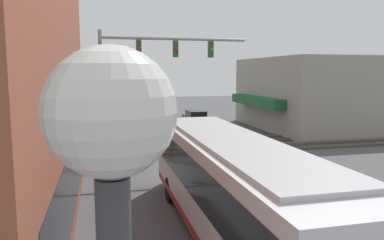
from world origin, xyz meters
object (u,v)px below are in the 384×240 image
at_px(pedestrian_at_crossing, 122,148).
at_px(pedestrian_near_bus, 261,189).
at_px(parked_car_red, 183,128).
at_px(crossing_signal, 119,122).
at_px(city_bus, 231,185).
at_px(parked_car_black, 196,118).

relative_size(pedestrian_at_crossing, pedestrian_near_bus, 0.99).
bearing_deg(parked_car_red, crossing_signal, 143.85).
bearing_deg(crossing_signal, pedestrian_near_bus, -154.21).
bearing_deg(city_bus, pedestrian_near_bus, -44.75).
relative_size(crossing_signal, pedestrian_near_bus, 2.11).
relative_size(city_bus, pedestrian_near_bus, 6.80).
xyz_separation_m(crossing_signal, pedestrian_at_crossing, (-0.61, -0.08, -1.38)).
bearing_deg(pedestrian_near_bus, city_bus, 135.25).
relative_size(city_bus, crossing_signal, 3.23).
bearing_deg(city_bus, crossing_signal, 13.66).
bearing_deg(pedestrian_near_bus, parked_car_black, -8.56).
distance_m(parked_car_red, parked_car_black, 7.49).
xyz_separation_m(city_bus, parked_car_red, (18.64, -2.60, -1.10)).
relative_size(city_bus, parked_car_red, 2.52).
bearing_deg(parked_car_red, parked_car_black, -21.95).
bearing_deg(parked_car_black, pedestrian_near_bus, 171.44).
relative_size(parked_car_red, pedestrian_near_bus, 2.70).
height_order(parked_car_red, pedestrian_at_crossing, pedestrian_at_crossing).
xyz_separation_m(city_bus, parked_car_black, (25.58, -5.40, -1.14)).
bearing_deg(parked_car_black, pedestrian_at_crossing, 151.53).
height_order(parked_car_red, parked_car_black, parked_car_red).
distance_m(city_bus, parked_car_black, 26.17).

